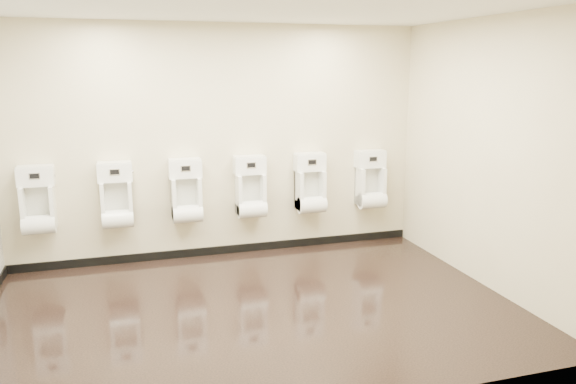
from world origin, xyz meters
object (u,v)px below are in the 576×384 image
(urinal_3, at_px, (251,191))
(urinal_5, at_px, (371,184))
(urinal_1, at_px, (117,200))
(urinal_4, at_px, (310,188))
(urinal_0, at_px, (38,205))
(urinal_2, at_px, (186,195))

(urinal_3, height_order, urinal_5, same)
(urinal_1, xyz_separation_m, urinal_4, (2.35, 0.00, 0.00))
(urinal_1, bearing_deg, urinal_4, 0.00)
(urinal_1, distance_m, urinal_3, 1.57)
(urinal_4, bearing_deg, urinal_3, 180.00)
(urinal_0, xyz_separation_m, urinal_1, (0.83, 0.00, 0.00))
(urinal_4, bearing_deg, urinal_5, 0.00)
(urinal_5, bearing_deg, urinal_3, 180.00)
(urinal_1, distance_m, urinal_5, 3.18)
(urinal_3, height_order, urinal_4, same)
(urinal_0, xyz_separation_m, urinal_4, (3.18, 0.00, 0.00))
(urinal_3, xyz_separation_m, urinal_4, (0.77, 0.00, 0.00))
(urinal_3, bearing_deg, urinal_1, 180.00)
(urinal_0, height_order, urinal_5, same)
(urinal_2, bearing_deg, urinal_5, 0.00)
(urinal_4, xyz_separation_m, urinal_5, (0.83, 0.00, 0.00))
(urinal_0, height_order, urinal_2, same)
(urinal_5, bearing_deg, urinal_4, 180.00)
(urinal_0, relative_size, urinal_5, 1.00)
(urinal_0, xyz_separation_m, urinal_5, (4.01, 0.00, 0.00))
(urinal_3, relative_size, urinal_5, 1.00)
(urinal_2, xyz_separation_m, urinal_3, (0.78, 0.00, 0.00))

